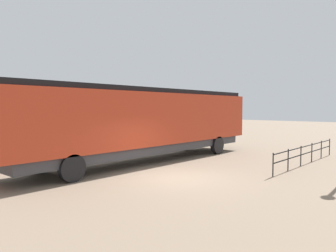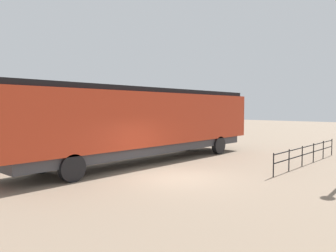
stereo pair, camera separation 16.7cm
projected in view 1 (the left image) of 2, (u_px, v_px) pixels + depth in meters
The scene contains 3 objects.
ground_plane at pixel (176, 178), 13.34m from camera, with size 120.00×120.00×0.00m, color #84705B.
locomotive at pixel (150, 120), 17.57m from camera, with size 2.85×16.16×3.90m.
platform_fence at pixel (307, 151), 16.68m from camera, with size 0.05×8.33×1.01m.
Camera 1 is at (8.48, -10.11, 2.90)m, focal length 34.66 mm.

